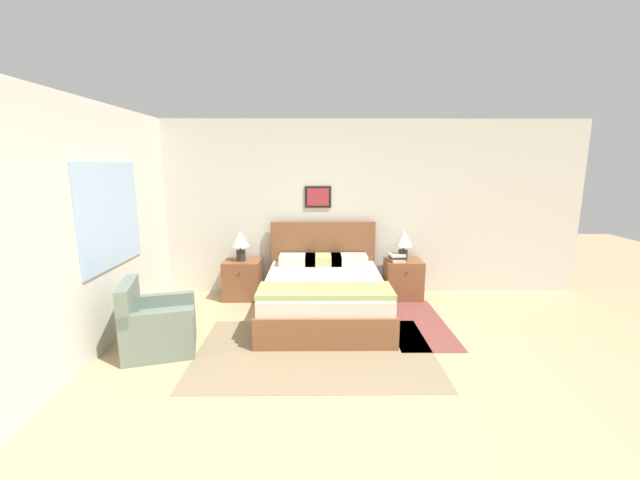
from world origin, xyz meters
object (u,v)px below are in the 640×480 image
at_px(nightstand_by_door, 403,279).
at_px(bed, 324,294).
at_px(table_lamp_by_door, 404,241).
at_px(table_lamp_near_window, 240,241).
at_px(nightstand_near_window, 243,279).
at_px(armchair, 157,326).

bearing_deg(nightstand_by_door, bed, -149.11).
height_order(nightstand_by_door, table_lamp_by_door, table_lamp_by_door).
xyz_separation_m(bed, table_lamp_near_window, (-1.20, 0.70, 0.57)).
relative_size(bed, table_lamp_by_door, 4.26).
bearing_deg(bed, nightstand_by_door, 30.89).
bearing_deg(table_lamp_by_door, nightstand_near_window, 179.79).
height_order(nightstand_by_door, table_lamp_near_window, table_lamp_near_window).
bearing_deg(nightstand_near_window, nightstand_by_door, 0.00).
xyz_separation_m(bed, nightstand_near_window, (-1.19, 0.71, -0.01)).
height_order(armchair, table_lamp_near_window, table_lamp_near_window).
relative_size(armchair, nightstand_near_window, 1.47).
xyz_separation_m(bed, table_lamp_by_door, (1.17, 0.70, 0.57)).
bearing_deg(armchair, table_lamp_by_door, 103.71).
height_order(bed, armchair, bed).
xyz_separation_m(armchair, nightstand_by_door, (2.99, 1.65, 0.02)).
relative_size(armchair, table_lamp_near_window, 1.88).
bearing_deg(nightstand_by_door, armchair, -151.06).
bearing_deg(bed, armchair, -152.38).
bearing_deg(table_lamp_near_window, table_lamp_by_door, 0.00).
relative_size(nightstand_by_door, table_lamp_by_door, 1.27).
distance_m(bed, armchair, 2.03).
bearing_deg(table_lamp_near_window, nightstand_by_door, 0.21).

